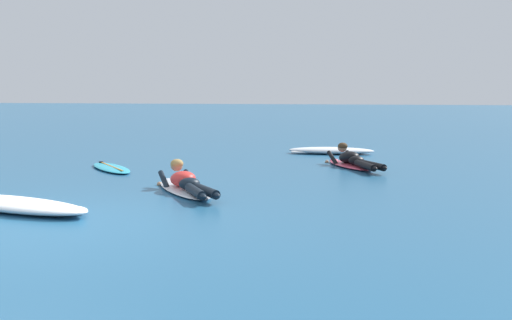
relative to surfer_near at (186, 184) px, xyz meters
The scene contains 6 objects.
ground_plane 7.21m from the surfer_near, 98.07° to the left, with size 120.00×120.00×0.00m, color #235B84.
surfer_near is the anchor object (origin of this frame).
surfer_far 4.61m from the surfer_near, 57.69° to the left, with size 1.50×2.43×0.55m.
drifting_surfboard 3.52m from the surfer_near, 134.76° to the left, with size 1.74×1.92×0.16m.
whitewater_front 6.91m from the surfer_near, 75.17° to the left, with size 2.24×0.84×0.18m.
whitewater_mid_left 2.70m from the surfer_near, 132.36° to the right, with size 2.73×1.37×0.18m.
Camera 1 is at (4.19, -6.63, 1.64)m, focal length 43.51 mm.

